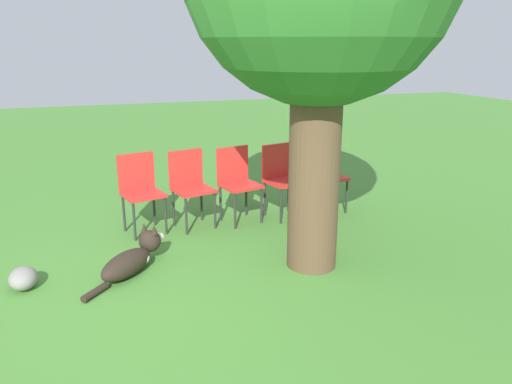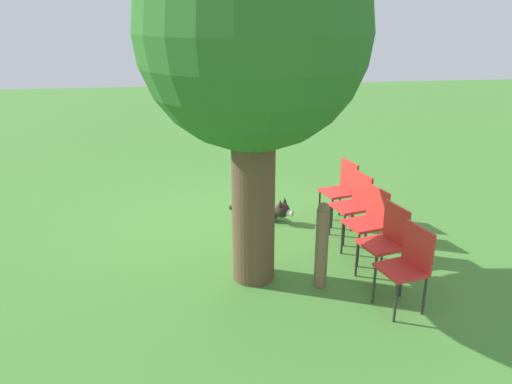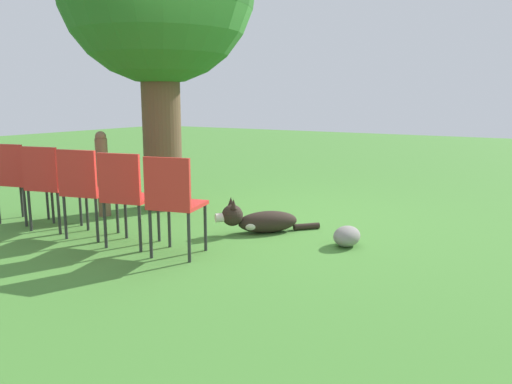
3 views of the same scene
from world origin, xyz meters
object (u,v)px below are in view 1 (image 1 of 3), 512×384
at_px(dog, 132,259).
at_px(red_chair_2, 237,179).
at_px(fence_post, 310,192).
at_px(red_chair_0, 140,187).
at_px(red_chair_4, 323,171).
at_px(red_chair_1, 190,183).
at_px(red_chair_3, 281,175).

height_order(dog, red_chair_2, red_chair_2).
bearing_deg(fence_post, dog, -81.42).
height_order(red_chair_0, red_chair_4, same).
distance_m(red_chair_2, red_chair_4, 1.19).
bearing_deg(red_chair_1, dog, -50.38).
bearing_deg(red_chair_0, fence_post, 52.41).
relative_size(red_chair_0, red_chair_3, 1.00).
bearing_deg(dog, red_chair_2, -8.84).
height_order(dog, red_chair_3, red_chair_3).
xyz_separation_m(fence_post, red_chair_3, (-0.79, -0.03, 0.02)).
distance_m(dog, red_chair_2, 1.84).
distance_m(dog, fence_post, 2.10).
bearing_deg(dog, red_chair_0, 31.62).
xyz_separation_m(fence_post, red_chair_1, (-0.80, -1.22, 0.02)).
bearing_deg(red_chair_0, red_chair_2, 75.78).
height_order(red_chair_1, red_chair_4, same).
bearing_deg(red_chair_2, red_chair_0, -104.22).
relative_size(red_chair_2, red_chair_3, 1.00).
bearing_deg(fence_post, red_chair_4, 144.36).
bearing_deg(red_chair_1, red_chair_2, 75.78).
xyz_separation_m(red_chair_2, red_chair_4, (0.01, 1.19, 0.00)).
bearing_deg(red_chair_4, dog, -80.99).
xyz_separation_m(red_chair_0, red_chair_1, (0.01, 0.59, 0.00)).
bearing_deg(red_chair_3, red_chair_4, 75.78).
bearing_deg(red_chair_0, red_chair_4, 75.78).
bearing_deg(red_chair_1, red_chair_0, -104.22).
bearing_deg(red_chair_2, red_chair_3, 75.78).
distance_m(red_chair_1, red_chair_4, 1.78).
relative_size(fence_post, red_chair_4, 1.12).
distance_m(red_chair_0, red_chair_2, 1.19).
height_order(dog, red_chair_1, red_chair_1).
bearing_deg(red_chair_2, dog, -65.87).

